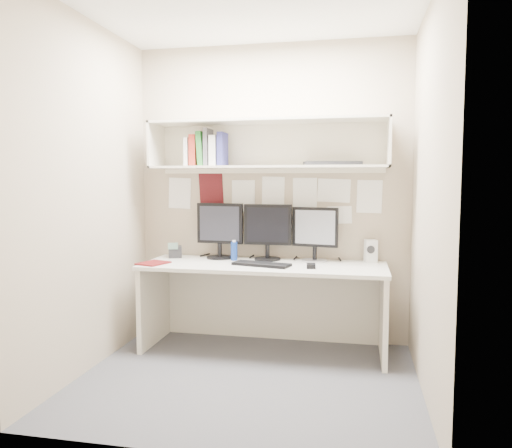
% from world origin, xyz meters
% --- Properties ---
extents(floor, '(2.40, 2.00, 0.01)m').
position_xyz_m(floor, '(0.00, 0.00, 0.00)').
color(floor, '#46454A').
rests_on(floor, ground).
extents(ceiling, '(2.40, 2.00, 0.01)m').
position_xyz_m(ceiling, '(0.00, 0.00, 2.60)').
color(ceiling, silver).
rests_on(ceiling, ground).
extents(wall_back, '(2.40, 0.02, 2.60)m').
position_xyz_m(wall_back, '(0.00, 1.00, 1.30)').
color(wall_back, tan).
rests_on(wall_back, ground).
extents(wall_front, '(2.40, 0.02, 2.60)m').
position_xyz_m(wall_front, '(0.00, -1.00, 1.30)').
color(wall_front, tan).
rests_on(wall_front, ground).
extents(wall_left, '(0.02, 2.00, 2.60)m').
position_xyz_m(wall_left, '(-1.20, 0.00, 1.30)').
color(wall_left, tan).
rests_on(wall_left, ground).
extents(wall_right, '(0.02, 2.00, 2.60)m').
position_xyz_m(wall_right, '(1.20, 0.00, 1.30)').
color(wall_right, tan).
rests_on(wall_right, ground).
extents(desk, '(2.00, 0.70, 0.73)m').
position_xyz_m(desk, '(0.00, 0.65, 0.37)').
color(desk, beige).
rests_on(desk, floor).
extents(overhead_hutch, '(2.00, 0.38, 0.40)m').
position_xyz_m(overhead_hutch, '(0.00, 0.86, 1.72)').
color(overhead_hutch, beige).
rests_on(overhead_hutch, wall_back).
extents(pinned_papers, '(1.92, 0.01, 0.48)m').
position_xyz_m(pinned_papers, '(0.00, 0.99, 1.25)').
color(pinned_papers, white).
rests_on(pinned_papers, wall_back).
extents(monitor_left, '(0.42, 0.23, 0.49)m').
position_xyz_m(monitor_left, '(-0.44, 0.87, 0.99)').
color(monitor_left, black).
rests_on(monitor_left, desk).
extents(monitor_center, '(0.41, 0.23, 0.48)m').
position_xyz_m(monitor_center, '(-0.01, 0.87, 0.99)').
color(monitor_center, black).
rests_on(monitor_center, desk).
extents(monitor_right, '(0.39, 0.22, 0.46)m').
position_xyz_m(monitor_right, '(0.40, 0.87, 0.98)').
color(monitor_right, '#A5A5AA').
rests_on(monitor_right, desk).
extents(keyboard, '(0.49, 0.27, 0.02)m').
position_xyz_m(keyboard, '(-0.00, 0.56, 0.74)').
color(keyboard, black).
rests_on(keyboard, desk).
extents(mouse, '(0.08, 0.12, 0.03)m').
position_xyz_m(mouse, '(0.40, 0.53, 0.75)').
color(mouse, black).
rests_on(mouse, desk).
extents(speaker, '(0.11, 0.12, 0.19)m').
position_xyz_m(speaker, '(0.87, 0.91, 0.83)').
color(speaker, beige).
rests_on(speaker, desk).
extents(blue_bottle, '(0.06, 0.06, 0.18)m').
position_xyz_m(blue_bottle, '(-0.28, 0.77, 0.81)').
color(blue_bottle, navy).
rests_on(blue_bottle, desk).
extents(maroon_notebook, '(0.26, 0.29, 0.01)m').
position_xyz_m(maroon_notebook, '(-0.89, 0.46, 0.74)').
color(maroon_notebook, '#590F10').
rests_on(maroon_notebook, desk).
extents(desk_phone, '(0.14, 0.14, 0.14)m').
position_xyz_m(desk_phone, '(-0.84, 0.82, 0.78)').
color(desk_phone, black).
rests_on(desk_phone, desk).
extents(book_stack, '(0.34, 0.20, 0.32)m').
position_xyz_m(book_stack, '(-0.53, 0.81, 1.68)').
color(book_stack, silver).
rests_on(book_stack, overhead_hutch).
extents(hutch_tray, '(0.49, 0.28, 0.03)m').
position_xyz_m(hutch_tray, '(0.54, 0.82, 1.56)').
color(hutch_tray, black).
rests_on(hutch_tray, overhead_hutch).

